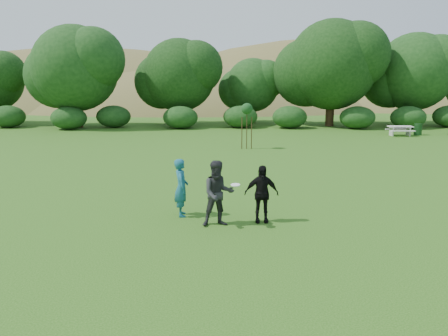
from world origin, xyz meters
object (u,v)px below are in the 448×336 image
Objects in this scene: player_teal at (181,188)px; trash_can_near at (418,129)px; player_grey at (218,194)px; player_black at (261,194)px; picnic_table at (400,129)px; sapling at (247,110)px.

player_teal is 2.05× the size of trash_can_near.
player_teal is 26.38m from trash_can_near.
player_grey is at bearing -139.48° from player_teal.
player_black is at bearing -113.90° from player_teal.
player_black is at bearing -121.39° from picnic_table.
trash_can_near is 0.50× the size of picnic_table.
picnic_table is (-1.59, -0.47, 0.07)m from trash_can_near.
player_grey is 0.69× the size of sapling.
sapling is (1.69, 14.63, 1.43)m from player_grey.
player_grey reaches higher than player_black.
trash_can_near is at bearing -48.99° from player_teal.
player_black reaches higher than picnic_table.
picnic_table is (12.58, 20.61, -0.36)m from player_black.
player_teal is 1.03× the size of picnic_table.
player_grey is 2.19× the size of trash_can_near.
trash_can_near is at bearing 16.46° from picnic_table.
picnic_table is at bearing 45.68° from player_grey.
player_black is 1.96× the size of trash_can_near.
player_teal reaches higher than trash_can_near.
player_black is 0.98× the size of picnic_table.
player_grey is 25.15m from picnic_table.
picnic_table is (15.06, 19.99, -0.41)m from player_teal.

